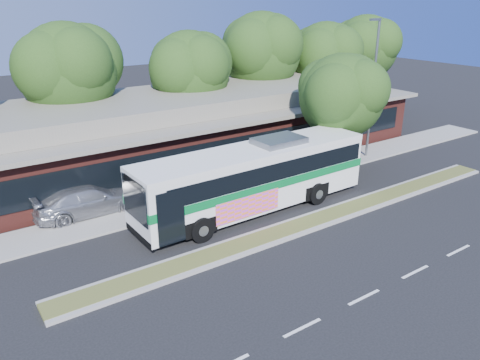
% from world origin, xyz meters
% --- Properties ---
extents(ground, '(120.00, 120.00, 0.00)m').
position_xyz_m(ground, '(0.00, 0.00, 0.00)').
color(ground, black).
rests_on(ground, ground).
extents(median_strip, '(26.00, 1.10, 0.15)m').
position_xyz_m(median_strip, '(0.00, 0.60, 0.07)').
color(median_strip, '#505D27').
rests_on(median_strip, ground).
extents(sidewalk, '(44.00, 2.60, 0.12)m').
position_xyz_m(sidewalk, '(0.00, 6.40, 0.06)').
color(sidewalk, gray).
rests_on(sidewalk, ground).
extents(plaza_building, '(33.20, 11.20, 4.45)m').
position_xyz_m(plaza_building, '(0.00, 12.99, 2.13)').
color(plaza_building, '#57211B').
rests_on(plaza_building, ground).
extents(lamp_post, '(0.93, 0.18, 9.07)m').
position_xyz_m(lamp_post, '(9.56, 6.00, 4.90)').
color(lamp_post, slate).
rests_on(lamp_post, ground).
extents(tree_bg_b, '(6.69, 6.00, 9.00)m').
position_xyz_m(tree_bg_b, '(-6.57, 16.14, 6.14)').
color(tree_bg_b, black).
rests_on(tree_bg_b, ground).
extents(tree_bg_c, '(6.24, 5.60, 8.26)m').
position_xyz_m(tree_bg_c, '(1.40, 15.13, 5.59)').
color(tree_bg_c, black).
rests_on(tree_bg_c, ground).
extents(tree_bg_d, '(6.91, 6.20, 9.37)m').
position_xyz_m(tree_bg_d, '(8.45, 16.15, 6.42)').
color(tree_bg_d, black).
rests_on(tree_bg_d, ground).
extents(tree_bg_e, '(6.47, 5.80, 8.50)m').
position_xyz_m(tree_bg_e, '(14.42, 15.14, 5.74)').
color(tree_bg_e, black).
rests_on(tree_bg_e, ground).
extents(tree_bg_f, '(6.69, 6.00, 8.92)m').
position_xyz_m(tree_bg_f, '(20.43, 16.14, 6.06)').
color(tree_bg_f, black).
rests_on(tree_bg_f, ground).
extents(transit_bus, '(12.89, 3.20, 3.60)m').
position_xyz_m(transit_bus, '(-1.78, 3.45, 2.00)').
color(transit_bus, white).
rests_on(transit_bus, ground).
extents(sedan, '(5.38, 2.25, 1.55)m').
position_xyz_m(sedan, '(-9.00, 7.80, 0.78)').
color(sedan, '#A4A5AB').
rests_on(sedan, ground).
extents(sidewalk_tree, '(5.71, 5.12, 7.27)m').
position_xyz_m(sidewalk_tree, '(6.37, 5.42, 4.83)').
color(sidewalk_tree, black).
rests_on(sidewalk_tree, ground).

